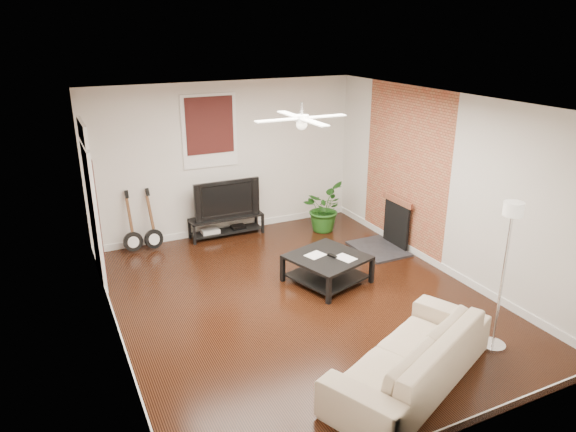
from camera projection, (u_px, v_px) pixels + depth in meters
room at (301, 208)px, 7.07m from camera, size 5.01×6.01×2.81m
brick_accent at (405, 170)px, 8.93m from camera, size 0.02×2.20×2.80m
fireplace at (387, 224)px, 9.13m from camera, size 0.80×1.10×0.92m
window_back at (210, 131)px, 9.28m from camera, size 1.00×0.06×1.30m
door_left at (93, 203)px, 7.73m from camera, size 0.08×1.00×2.50m
tv_stand at (227, 226)px, 9.79m from camera, size 1.37×0.37×0.38m
tv at (225, 198)px, 9.62m from camera, size 1.23×0.16×0.71m
coffee_table at (327, 269)px, 8.02m from camera, size 1.28×1.28×0.43m
sofa at (411, 355)px, 5.72m from camera, size 2.46×1.76×0.67m
floor_lamp at (503, 277)px, 6.14m from camera, size 0.41×0.41×1.87m
potted_plant at (323, 208)px, 9.97m from camera, size 1.05×1.07×0.90m
guitar_left at (131, 223)px, 8.95m from camera, size 0.37×0.29×1.09m
guitar_right at (152, 220)px, 9.06m from camera, size 0.39×0.32×1.09m
ceiling_fan at (302, 118)px, 6.66m from camera, size 1.24×1.24×0.32m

